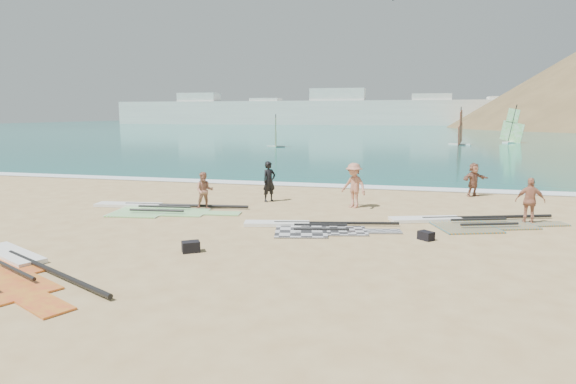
% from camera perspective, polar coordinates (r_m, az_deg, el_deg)
% --- Properties ---
extents(ground, '(300.00, 300.00, 0.00)m').
position_cam_1_polar(ground, '(13.43, 0.48, -7.08)').
color(ground, tan).
rests_on(ground, ground).
extents(sea, '(300.00, 240.00, 0.06)m').
position_cam_1_polar(sea, '(144.62, 12.79, 7.55)').
color(sea, '#0C5452').
rests_on(sea, ground).
extents(surf_line, '(300.00, 1.20, 0.04)m').
position_cam_1_polar(surf_line, '(25.30, 6.94, 0.61)').
color(surf_line, white).
rests_on(surf_line, ground).
extents(far_town, '(160.00, 8.00, 12.00)m').
position_cam_1_polar(far_town, '(163.61, 7.40, 9.45)').
color(far_town, white).
rests_on(far_town, ground).
extents(rig_grey, '(5.35, 2.64, 0.20)m').
position_cam_1_polar(rig_grey, '(16.03, 2.31, -4.20)').
color(rig_grey, '#2A292C').
rests_on(rig_grey, ground).
extents(rig_green, '(6.42, 2.76, 0.20)m').
position_cam_1_polar(rig_green, '(19.89, -15.67, -1.89)').
color(rig_green, green).
rests_on(rig_green, ground).
extents(rig_orange, '(6.08, 3.51, 0.20)m').
position_cam_1_polar(rig_orange, '(17.84, 20.15, -3.38)').
color(rig_orange, orange).
rests_on(rig_orange, ground).
extents(rig_red, '(5.73, 4.10, 0.20)m').
position_cam_1_polar(rig_red, '(13.61, -29.99, -7.91)').
color(rig_red, red).
rests_on(rig_red, ground).
extents(gear_bag_near, '(0.59, 0.55, 0.30)m').
position_cam_1_polar(gear_bag_near, '(13.62, -11.45, -6.38)').
color(gear_bag_near, black).
rests_on(gear_bag_near, ground).
extents(gear_bag_far, '(0.53, 0.52, 0.26)m').
position_cam_1_polar(gear_bag_far, '(15.19, 16.04, -4.99)').
color(gear_bag_far, black).
rests_on(gear_bag_far, ground).
extents(person_wetsuit, '(0.73, 0.76, 1.76)m').
position_cam_1_polar(person_wetsuit, '(20.82, -2.25, 1.25)').
color(person_wetsuit, black).
rests_on(person_wetsuit, ground).
extents(beachgoer_left, '(0.89, 0.80, 1.50)m').
position_cam_1_polar(beachgoer_left, '(19.42, -9.87, 0.15)').
color(beachgoer_left, '#B06E56').
rests_on(beachgoer_left, ground).
extents(beachgoer_mid, '(1.36, 1.21, 1.82)m').
position_cam_1_polar(beachgoer_mid, '(19.62, 7.80, 0.78)').
color(beachgoer_mid, tan).
rests_on(beachgoer_mid, ground).
extents(beachgoer_back, '(0.98, 0.48, 1.61)m').
position_cam_1_polar(beachgoer_back, '(18.58, 26.77, -0.95)').
color(beachgoer_back, '#B87456').
rests_on(beachgoer_back, ground).
extents(beachgoer_right, '(1.43, 1.25, 1.56)m').
position_cam_1_polar(beachgoer_right, '(23.76, 21.14, 1.39)').
color(beachgoer_right, '#945E47').
rests_on(beachgoer_right, ground).
extents(windsurfer_left, '(2.14, 2.41, 3.76)m').
position_cam_1_polar(windsurfer_left, '(54.91, -1.47, 6.52)').
color(windsurfer_left, white).
rests_on(windsurfer_left, ground).
extents(windsurfer_centre, '(2.65, 3.04, 4.65)m').
position_cam_1_polar(windsurfer_centre, '(62.06, 19.73, 6.48)').
color(windsurfer_centre, white).
rests_on(windsurfer_centre, ground).
extents(windsurfer_right, '(2.50, 2.55, 4.98)m').
position_cam_1_polar(windsurfer_right, '(69.05, 25.01, 6.44)').
color(windsurfer_right, white).
rests_on(windsurfer_right, ground).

